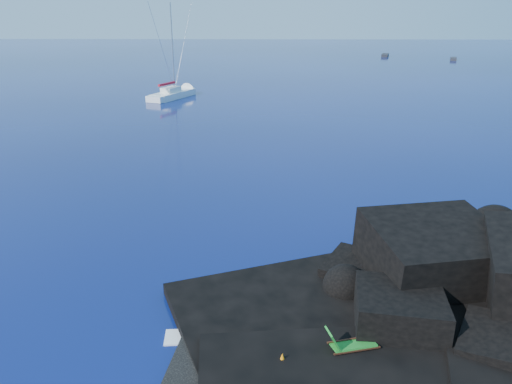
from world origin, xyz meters
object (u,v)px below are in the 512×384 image
Objects in this scene: distant_boat_a at (385,56)px; deck_chair at (354,339)px; marker_cone at (282,360)px; distant_boat_b at (453,60)px; sailboat at (173,98)px.

deck_chair is at bearing -86.34° from distant_boat_a.
marker_cone is at bearing -87.34° from distant_boat_a.
marker_cone is 0.11× the size of distant_boat_b.
distant_boat_b is at bearing 68.40° from marker_cone.
distant_boat_a is 1.11× the size of distant_boat_b.
marker_cone reaches higher than distant_boat_b.
distant_boat_b is (56.16, 55.25, 0.00)m from sailboat.
deck_chair is (15.44, -52.84, 0.92)m from sailboat.
marker_cone is 121.93m from distant_boat_a.
sailboat is 78.78m from distant_boat_b.
deck_chair is at bearing -91.72° from distant_boat_b.
distant_boat_a is (42.30, 64.89, 0.00)m from sailboat.
distant_boat_a is 16.88m from distant_boat_b.
sailboat reaches higher than distant_boat_b.
deck_chair is 115.51m from distant_boat_b.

